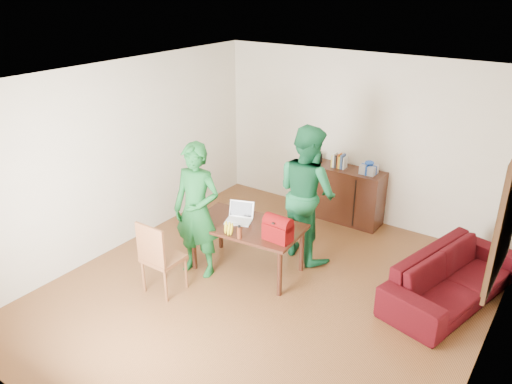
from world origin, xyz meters
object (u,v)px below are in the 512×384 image
Objects in this scene: red_bag at (278,231)px; person_near at (197,211)px; bottle at (239,232)px; sofa at (452,278)px; laptop at (238,219)px; person_far at (307,193)px; chair at (164,270)px; table at (247,230)px.

person_near is at bearing -162.11° from red_bag.
sofa is (2.34, 1.26, -0.48)m from bottle.
laptop is at bearing 123.36° from sofa.
person_near is 5.16× the size of red_bag.
person_near is 10.29× the size of bottle.
person_near is 4.60× the size of laptop.
red_bag is (0.42, 0.24, 0.04)m from bottle.
bottle is (-0.30, -1.18, -0.19)m from person_far.
bottle is at bearing -71.64° from laptop.
chair reaches higher than bottle.
laptop is at bearing 175.83° from table.
sofa is at bearing 14.28° from person_near.
sofa is at bearing 31.93° from chair.
laptop is at bearing 128.12° from bottle.
table is 0.42m from bottle.
chair reaches higher than laptop.
laptop is 0.71m from red_bag.
red_bag reaches higher than sofa.
person_near is at bearing -151.67° from laptop.
bottle is (0.65, 0.05, -0.14)m from person_near.
chair is 0.54× the size of person_near.
laptop is at bearing 38.72° from person_near.
sofa is (2.04, 0.08, -0.67)m from person_far.
person_far is at bearing 106.54° from sofa.
bottle is at bearing -75.12° from table.
table is 0.80× the size of person_far.
person_near is at bearing -175.57° from bottle.
sofa is (2.99, 1.31, -0.62)m from person_near.
chair is 0.51× the size of person_far.
bottle is (0.28, -0.36, 0.04)m from laptop.
sofa is (3.07, 1.91, 0.01)m from chair.
red_bag is at bearing -17.66° from table.
person_far is (0.43, 0.82, 0.36)m from table.
laptop is at bearing 173.15° from red_bag.
person_near reaches higher than table.
table is 0.75× the size of sofa.
table is at bearing 29.40° from person_near.
red_bag is (1.14, 0.89, 0.53)m from chair.
laptop is 2.81m from sofa.
red_bag is at bearing 119.75° from person_far.
chair is 1.09m from bottle.
laptop is at bearing 77.33° from person_far.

